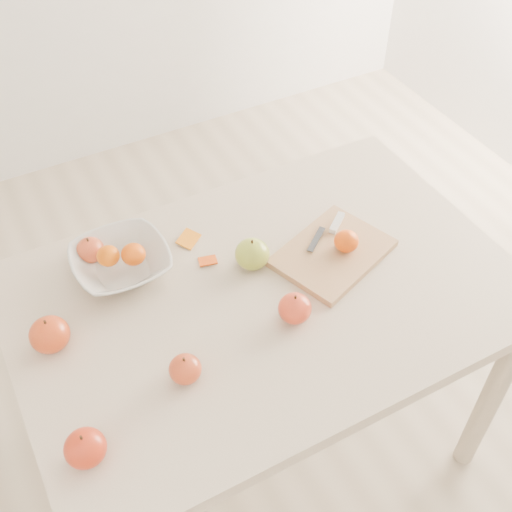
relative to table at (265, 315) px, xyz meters
name	(u,v)px	position (x,y,z in m)	size (l,w,h in m)	color
ground	(263,442)	(0.00, 0.00, -0.65)	(3.50, 3.50, 0.00)	#C6B293
table	(265,315)	(0.00, 0.00, 0.00)	(1.20, 0.80, 0.75)	beige
cutting_board	(333,253)	(0.20, 0.02, 0.11)	(0.28, 0.21, 0.02)	#AB8055
board_tangerine	(346,241)	(0.23, 0.01, 0.14)	(0.06, 0.06, 0.05)	#D44707
fruit_bowl	(121,262)	(-0.28, 0.22, 0.13)	(0.24, 0.24, 0.06)	silver
bowl_tangerine_near	(108,256)	(-0.31, 0.23, 0.15)	(0.06, 0.06, 0.05)	orange
bowl_tangerine_far	(133,254)	(-0.25, 0.21, 0.15)	(0.06, 0.06, 0.05)	#D75207
orange_peel_a	(189,240)	(-0.10, 0.24, 0.10)	(0.06, 0.04, 0.00)	orange
orange_peel_b	(208,261)	(-0.08, 0.15, 0.10)	(0.04, 0.04, 0.00)	#CE460E
paring_knife	(334,225)	(0.25, 0.09, 0.12)	(0.16, 0.09, 0.01)	silver
apple_green	(252,254)	(0.01, 0.09, 0.14)	(0.09, 0.09, 0.08)	olive
apple_red_d	(85,448)	(-0.51, -0.22, 0.14)	(0.08, 0.08, 0.07)	maroon
apple_red_b	(50,335)	(-0.49, 0.08, 0.14)	(0.09, 0.09, 0.08)	maroon
apple_red_a	(90,250)	(-0.33, 0.29, 0.13)	(0.07, 0.07, 0.06)	#A30C12
apple_red_c	(185,369)	(-0.27, -0.14, 0.13)	(0.07, 0.07, 0.06)	maroon
apple_red_e	(295,308)	(0.02, -0.11, 0.13)	(0.08, 0.08, 0.07)	#A10810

